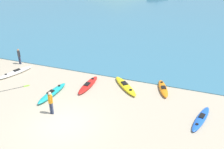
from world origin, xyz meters
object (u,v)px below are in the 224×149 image
Objects in this scene: kayak_on_sand_2 at (163,88)px; kayak_on_sand_3 at (52,93)px; kayak_on_sand_5 at (125,86)px; kayak_on_sand_1 at (88,85)px; kayak_on_sand_4 at (201,119)px; person_near_foreground at (51,101)px; loose_paddle at (11,89)px; person_near_waterline at (19,55)px; kayak_on_sand_0 at (16,72)px.

kayak_on_sand_3 is at bearing -155.05° from kayak_on_sand_2.
kayak_on_sand_2 is at bearing 12.17° from kayak_on_sand_5.
kayak_on_sand_4 is (8.80, -1.58, -0.02)m from kayak_on_sand_1.
kayak_on_sand_1 is 8.94m from kayak_on_sand_4.
person_near_foreground is (-3.60, -5.11, 0.82)m from kayak_on_sand_5.
kayak_on_sand_4 is 1.50× the size of loose_paddle.
kayak_on_sand_4 is at bearing 15.73° from person_near_foreground.
person_near_waterline is at bearing 175.07° from kayak_on_sand_5.
kayak_on_sand_2 is 1.62× the size of person_near_foreground.
kayak_on_sand_3 is 7.14m from person_near_waterline.
kayak_on_sand_0 is 1.51× the size of loose_paddle.
person_near_foreground is at bearing -40.02° from person_near_waterline.
kayak_on_sand_1 is 6.06m from loose_paddle.
kayak_on_sand_0 is at bearing 174.75° from kayak_on_sand_4.
kayak_on_sand_5 is 10.87m from person_near_waterline.
person_near_foreground is (1.28, -2.12, 0.80)m from kayak_on_sand_3.
kayak_on_sand_1 is 5.96m from kayak_on_sand_2.
person_near_foreground reaches higher than kayak_on_sand_2.
person_near_foreground is 1.11× the size of person_near_waterline.
kayak_on_sand_0 is at bearing -172.81° from kayak_on_sand_2.
person_near_waterline is at bearing 139.98° from person_near_foreground.
person_near_waterline is 4.98m from loose_paddle.
kayak_on_sand_4 is 1.90× the size of person_near_foreground.
person_near_foreground reaches higher than kayak_on_sand_5.
person_near_waterline is (-7.20, 6.05, -0.09)m from person_near_foreground.
person_near_waterline reaches higher than kayak_on_sand_2.
kayak_on_sand_5 is (-5.92, 2.43, 0.03)m from kayak_on_sand_4.
kayak_on_sand_1 is 1.86× the size of person_near_foreground.
kayak_on_sand_0 is at bearing -178.90° from kayak_on_sand_1.
kayak_on_sand_1 is at bearing 46.92° from kayak_on_sand_3.
kayak_on_sand_4 is at bearing 3.65° from loose_paddle.
kayak_on_sand_2 is 0.92× the size of kayak_on_sand_5.
kayak_on_sand_1 is 3.00m from kayak_on_sand_5.
kayak_on_sand_1 is 8.16m from person_near_waterline.
kayak_on_sand_5 is 1.94× the size of person_near_waterline.
kayak_on_sand_0 is 5.35m from kayak_on_sand_3.
person_near_waterline is (-10.80, 0.93, 0.73)m from kayak_on_sand_5.
kayak_on_sand_3 is 2.22× the size of person_near_waterline.
kayak_on_sand_1 is 2.94m from kayak_on_sand_3.
kayak_on_sand_2 is at bearing 19.36° from loose_paddle.
person_near_foreground is (-6.51, -5.74, 0.81)m from kayak_on_sand_2.
person_near_foreground is at bearing -125.18° from kayak_on_sand_5.
kayak_on_sand_1 is at bearing -12.65° from person_near_waterline.
kayak_on_sand_5 is at bearing 157.69° from kayak_on_sand_4.
kayak_on_sand_3 reaches higher than kayak_on_sand_2.
person_near_foreground reaches higher than kayak_on_sand_0.
kayak_on_sand_5 is (4.88, 2.99, -0.02)m from kayak_on_sand_3.
kayak_on_sand_5 is at bearing 5.70° from kayak_on_sand_0.
kayak_on_sand_0 is at bearing 146.46° from person_near_foreground.
kayak_on_sand_2 is 1.79× the size of person_near_waterline.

